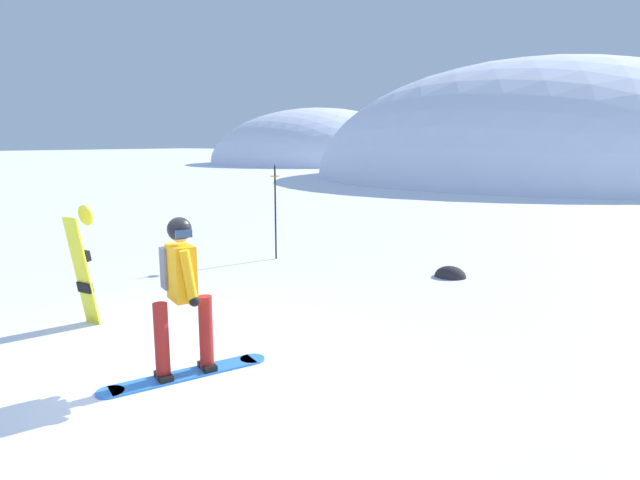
{
  "coord_description": "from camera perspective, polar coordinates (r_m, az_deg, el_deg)",
  "views": [
    {
      "loc": [
        4.26,
        -3.62,
        2.47
      ],
      "look_at": [
        0.09,
        3.32,
        1.0
      ],
      "focal_mm": 30.5,
      "sensor_mm": 36.0,
      "label": 1
    }
  ],
  "objects": [
    {
      "name": "piste_marker_near",
      "position": [
        11.48,
        -4.71,
        3.65
      ],
      "size": [
        0.2,
        0.2,
        2.02
      ],
      "color": "black",
      "rests_on": "ground"
    },
    {
      "name": "spare_snowboard",
      "position": [
        7.95,
        -23.63,
        -2.47
      ],
      "size": [
        0.28,
        0.29,
        1.64
      ],
      "color": "yellow",
      "rests_on": "ground"
    },
    {
      "name": "snowboarder_main",
      "position": [
        5.88,
        -14.34,
        -5.32
      ],
      "size": [
        0.98,
        1.68,
        1.71
      ],
      "color": "blue",
      "rests_on": "ground"
    },
    {
      "name": "rock_dark",
      "position": [
        10.37,
        13.5,
        -3.79
      ],
      "size": [
        0.59,
        0.5,
        0.41
      ],
      "color": "#282628",
      "rests_on": "ground"
    },
    {
      "name": "ridge_peak_far",
      "position": [
        63.09,
        -0.21,
        8.02
      ],
      "size": [
        25.42,
        22.88,
        12.49
      ],
      "color": "white",
      "rests_on": "ground"
    },
    {
      "name": "ridge_peak_main",
      "position": [
        40.35,
        21.99,
        6.02
      ],
      "size": [
        31.09,
        27.98,
        15.77
      ],
      "color": "white",
      "rests_on": "ground"
    },
    {
      "name": "ground_plane",
      "position": [
        6.11,
        -17.51,
        -14.05
      ],
      "size": [
        300.0,
        300.0,
        0.0
      ],
      "primitive_type": "plane",
      "color": "white"
    }
  ]
}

